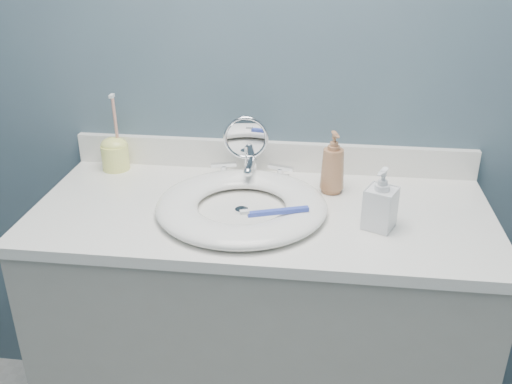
% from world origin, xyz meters
% --- Properties ---
extents(back_wall, '(2.20, 0.02, 2.40)m').
position_xyz_m(back_wall, '(0.00, 1.25, 1.20)').
color(back_wall, '#445966').
rests_on(back_wall, ground).
extents(vanity_cabinet, '(1.20, 0.55, 0.85)m').
position_xyz_m(vanity_cabinet, '(0.00, 0.97, 0.42)').
color(vanity_cabinet, '#A19E94').
rests_on(vanity_cabinet, ground).
extents(countertop, '(1.22, 0.57, 0.03)m').
position_xyz_m(countertop, '(0.00, 0.97, 0.86)').
color(countertop, white).
rests_on(countertop, vanity_cabinet).
extents(backsplash, '(1.22, 0.02, 0.09)m').
position_xyz_m(backsplash, '(0.00, 1.24, 0.93)').
color(backsplash, white).
rests_on(backsplash, countertop).
extents(basin, '(0.45, 0.45, 0.04)m').
position_xyz_m(basin, '(-0.05, 0.94, 0.90)').
color(basin, white).
rests_on(basin, countertop).
extents(drain, '(0.04, 0.04, 0.01)m').
position_xyz_m(drain, '(-0.05, 0.94, 0.88)').
color(drain, silver).
rests_on(drain, countertop).
extents(faucet, '(0.25, 0.13, 0.07)m').
position_xyz_m(faucet, '(-0.05, 1.14, 0.91)').
color(faucet, silver).
rests_on(faucet, countertop).
extents(makeup_mirror, '(0.13, 0.07, 0.19)m').
position_xyz_m(makeup_mirror, '(-0.07, 1.16, 0.99)').
color(makeup_mirror, silver).
rests_on(makeup_mirror, countertop).
extents(soap_bottle_amber, '(0.09, 0.09, 0.18)m').
position_xyz_m(soap_bottle_amber, '(0.18, 1.10, 0.97)').
color(soap_bottle_amber, '#A46E4A').
rests_on(soap_bottle_amber, countertop).
extents(soap_bottle_clear, '(0.09, 0.10, 0.16)m').
position_xyz_m(soap_bottle_clear, '(0.30, 0.90, 0.96)').
color(soap_bottle_clear, silver).
rests_on(soap_bottle_clear, countertop).
extents(toothbrush_holder, '(0.08, 0.08, 0.24)m').
position_xyz_m(toothbrush_holder, '(-0.48, 1.18, 0.93)').
color(toothbrush_holder, '#F8FC7E').
rests_on(toothbrush_holder, countertop).
extents(toothbrush_lying, '(0.17, 0.07, 0.02)m').
position_xyz_m(toothbrush_lying, '(0.05, 0.87, 0.92)').
color(toothbrush_lying, '#3549BC').
rests_on(toothbrush_lying, basin).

